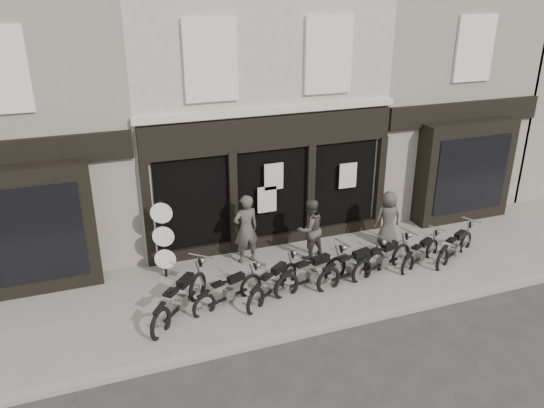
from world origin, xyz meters
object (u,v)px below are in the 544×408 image
object	(u,v)px
motorcycle_1	(229,293)
man_left	(246,229)
motorcycle_4	(353,269)
advert_sign_post	(164,242)
motorcycle_0	(181,301)
motorcycle_5	(383,261)
motorcycle_3	(312,275)
motorcycle_7	(455,249)
motorcycle_2	(273,285)
motorcycle_6	(421,255)
man_centre	(310,229)
man_right	(388,218)

from	to	relation	value
motorcycle_1	man_left	bearing A→B (deg)	40.23
motorcycle_4	advert_sign_post	world-z (taller)	advert_sign_post
motorcycle_0	motorcycle_5	bearing A→B (deg)	-46.70
motorcycle_3	man_left	xyz separation A→B (m)	(-1.15, 1.81, 0.66)
motorcycle_7	advert_sign_post	size ratio (longest dim) A/B	0.85
motorcycle_2	motorcycle_3	world-z (taller)	motorcycle_3
motorcycle_2	advert_sign_post	size ratio (longest dim) A/B	0.81
motorcycle_5	motorcycle_6	bearing A→B (deg)	-15.76
man_centre	man_right	xyz separation A→B (m)	(2.45, -0.02, -0.05)
motorcycle_0	motorcycle_1	bearing A→B (deg)	-45.69
man_right	motorcycle_0	bearing A→B (deg)	18.36
motorcycle_4	motorcycle_6	world-z (taller)	motorcycle_4
motorcycle_7	man_left	world-z (taller)	man_left
man_left	man_centre	world-z (taller)	man_left
motorcycle_7	motorcycle_6	bearing A→B (deg)	148.82
motorcycle_7	man_centre	world-z (taller)	man_centre
motorcycle_0	motorcycle_6	bearing A→B (deg)	-46.81
man_centre	advert_sign_post	world-z (taller)	advert_sign_post
motorcycle_5	man_centre	world-z (taller)	man_centre
motorcycle_2	motorcycle_5	xyz separation A→B (m)	(3.11, 0.14, 0.01)
motorcycle_4	advert_sign_post	size ratio (longest dim) A/B	0.99
man_centre	motorcycle_5	bearing A→B (deg)	123.98
motorcycle_1	motorcycle_4	distance (m)	3.26
motorcycle_3	motorcycle_4	bearing A→B (deg)	-18.64
motorcycle_4	motorcycle_7	distance (m)	3.20
man_left	advert_sign_post	bearing A→B (deg)	-5.08
motorcycle_1	motorcycle_7	distance (m)	6.46
motorcycle_3	motorcycle_5	bearing A→B (deg)	-12.22
motorcycle_5	man_left	distance (m)	3.71
motorcycle_7	man_left	bearing A→B (deg)	134.50
man_centre	man_right	world-z (taller)	man_centre
motorcycle_1	motorcycle_2	xyz separation A→B (m)	(1.10, -0.06, 0.03)
motorcycle_3	motorcycle_4	xyz separation A→B (m)	(1.09, -0.09, 0.00)
motorcycle_0	motorcycle_3	size ratio (longest dim) A/B	0.87
motorcycle_6	man_right	bearing A→B (deg)	73.63
motorcycle_4	motorcycle_6	bearing A→B (deg)	-8.84
motorcycle_6	advert_sign_post	xyz separation A→B (m)	(-6.59, 1.66, 0.74)
man_left	man_centre	xyz separation A→B (m)	(1.71, -0.37, -0.12)
advert_sign_post	motorcycle_6	bearing A→B (deg)	3.78
motorcycle_0	man_right	size ratio (longest dim) A/B	1.20
man_left	advert_sign_post	world-z (taller)	advert_sign_post
motorcycle_3	man_right	bearing A→B (deg)	11.49
motorcycle_7	man_left	xyz separation A→B (m)	(-5.44, 1.81, 0.69)
motorcycle_5	motorcycle_7	distance (m)	2.25
motorcycle_4	motorcycle_5	size ratio (longest dim) A/B	1.05
motorcycle_3	advert_sign_post	bearing A→B (deg)	138.72
advert_sign_post	man_right	bearing A→B (deg)	15.17
motorcycle_3	motorcycle_5	distance (m)	2.05
man_right	motorcycle_2	bearing A→B (deg)	25.40
motorcycle_0	motorcycle_5	world-z (taller)	motorcycle_0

